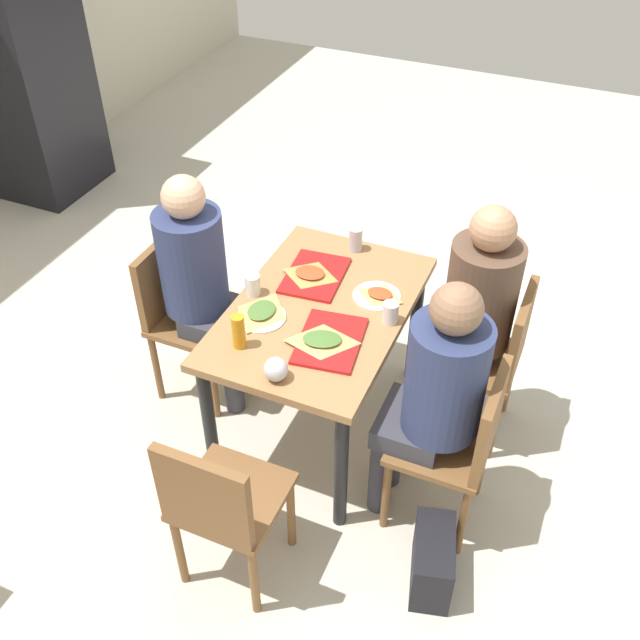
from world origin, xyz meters
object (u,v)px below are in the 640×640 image
at_px(chair_far_side, 181,308).
at_px(pizza_slice_d, 380,294).
at_px(person_far_side, 200,275).
at_px(plastic_cup_a, 253,285).
at_px(pizza_slice_a, 322,340).
at_px(paper_plate_center, 261,317).
at_px(foil_bundle, 276,369).
at_px(tray_red_near, 330,341).
at_px(pizza_slice_c, 262,311).
at_px(chair_near_left, 462,440).
at_px(tray_red_far, 315,275).
at_px(drink_fridge, 25,62).
at_px(handbag, 432,561).
at_px(chair_left_end, 220,504).
at_px(condiment_bottle, 239,331).
at_px(pizza_slice_b, 310,274).
at_px(chair_near_right, 493,354).
at_px(person_in_red, 435,388).
at_px(person_in_brown_jacket, 471,305).
at_px(paper_plate_near_edge, 377,296).
at_px(plastic_cup_b, 390,313).
at_px(main_table, 320,325).
at_px(soda_can, 356,239).

bearing_deg(chair_far_side, pizza_slice_d, -79.98).
height_order(person_far_side, plastic_cup_a, person_far_side).
bearing_deg(pizza_slice_a, pizza_slice_d, -15.86).
distance_m(person_far_side, paper_plate_center, 0.45).
bearing_deg(foil_bundle, tray_red_near, -21.54).
relative_size(tray_red_near, pizza_slice_c, 1.64).
xyz_separation_m(chair_near_left, person_far_side, (0.29, 1.38, 0.25)).
xyz_separation_m(tray_red_far, drink_fridge, (1.26, 2.74, 0.18)).
height_order(chair_far_side, handbag, chair_far_side).
distance_m(chair_left_end, condiment_bottle, 0.70).
xyz_separation_m(pizza_slice_b, handbag, (-0.82, -0.91, -0.65)).
bearing_deg(pizza_slice_a, tray_red_near, -41.84).
height_order(person_far_side, condiment_bottle, person_far_side).
relative_size(chair_near_right, person_far_side, 0.68).
xyz_separation_m(chair_near_left, plastic_cup_a, (0.26, 1.08, 0.30)).
relative_size(chair_near_left, pizza_slice_b, 4.13).
relative_size(plastic_cup_a, handbag, 0.31).
height_order(pizza_slice_a, foil_bundle, foil_bundle).
relative_size(person_in_red, tray_red_near, 3.54).
bearing_deg(pizza_slice_d, condiment_bottle, 141.83).
relative_size(chair_near_right, drink_fridge, 0.46).
bearing_deg(condiment_bottle, person_in_brown_jacket, -51.43).
distance_m(paper_plate_near_edge, plastic_cup_b, 0.19).
distance_m(pizza_slice_b, drink_fridge, 3.01).
distance_m(plastic_cup_a, plastic_cup_b, 0.65).
relative_size(pizza_slice_c, plastic_cup_b, 2.19).
xyz_separation_m(pizza_slice_a, handbag, (-0.41, -0.67, -0.65)).
bearing_deg(paper_plate_near_edge, tray_red_near, 168.55).
height_order(main_table, pizza_slice_b, pizza_slice_b).
height_order(plastic_cup_a, foil_bundle, same).
xyz_separation_m(chair_far_side, paper_plate_center, (-0.17, -0.55, 0.25)).
distance_m(main_table, chair_near_right, 0.83).
xyz_separation_m(tray_red_far, paper_plate_center, (-0.37, 0.09, -0.00)).
distance_m(chair_near_left, foil_bundle, 0.83).
xyz_separation_m(chair_near_right, drink_fridge, (1.17, 3.61, 0.44)).
height_order(main_table, person_in_red, person_in_red).
relative_size(paper_plate_near_edge, pizza_slice_d, 1.27).
distance_m(person_in_brown_jacket, paper_plate_center, 0.95).
distance_m(tray_red_near, pizza_slice_a, 0.04).
xyz_separation_m(pizza_slice_d, soda_can, (0.32, 0.24, 0.04)).
bearing_deg(tray_red_near, tray_red_far, 31.42).
bearing_deg(chair_far_side, person_far_side, -90.00).
bearing_deg(main_table, paper_plate_center, 129.66).
bearing_deg(condiment_bottle, person_far_side, 47.85).
bearing_deg(pizza_slice_a, paper_plate_center, 79.95).
bearing_deg(handbag, paper_plate_center, 64.77).
xyz_separation_m(chair_near_right, person_far_side, (-0.29, 1.38, 0.25)).
bearing_deg(paper_plate_near_edge, person_far_side, 101.75).
height_order(chair_near_right, plastic_cup_b, chair_near_right).
bearing_deg(person_in_red, handbag, -155.84).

